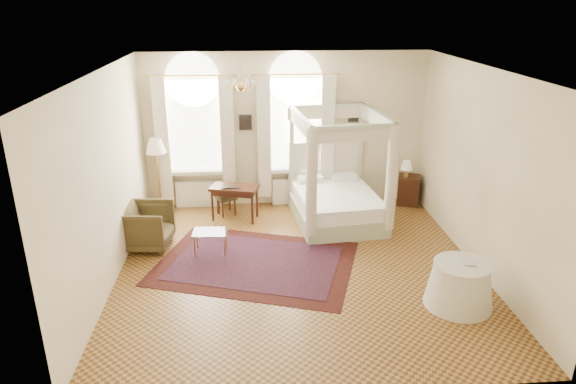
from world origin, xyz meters
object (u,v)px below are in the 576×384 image
object	(u,v)px
writing_desk	(234,191)
side_table	(460,285)
stool	(226,198)
canopy_bed	(337,198)
armchair	(146,226)
coffee_table	(210,234)
floor_lamp	(156,149)
nightstand	(408,190)

from	to	relation	value
writing_desk	side_table	xyz separation A→B (m)	(3.37, -3.47, -0.27)
writing_desk	stool	xyz separation A→B (m)	(-0.19, 0.26, -0.26)
canopy_bed	stool	bearing A→B (deg)	166.41
canopy_bed	armchair	distance (m)	3.76
writing_desk	side_table	world-z (taller)	writing_desk
armchair	coffee_table	xyz separation A→B (m)	(1.18, -0.34, -0.03)
floor_lamp	nightstand	bearing A→B (deg)	0.25
stool	coffee_table	xyz separation A→B (m)	(-0.22, -1.76, 0.02)
writing_desk	floor_lamp	xyz separation A→B (m)	(-1.59, 0.51, 0.77)
nightstand	floor_lamp	bearing A→B (deg)	-179.75
coffee_table	nightstand	bearing A→B (deg)	25.67
canopy_bed	writing_desk	distance (m)	2.09
side_table	armchair	bearing A→B (deg)	155.10
canopy_bed	armchair	size ratio (longest dim) A/B	2.50
armchair	canopy_bed	bearing A→B (deg)	-70.59
writing_desk	side_table	distance (m)	4.84
nightstand	writing_desk	world-z (taller)	writing_desk
canopy_bed	side_table	bearing A→B (deg)	-67.70
armchair	writing_desk	bearing A→B (deg)	-47.85
writing_desk	side_table	size ratio (longest dim) A/B	1.05
stool	side_table	xyz separation A→B (m)	(3.56, -3.72, -0.02)
stool	floor_lamp	world-z (taller)	floor_lamp
nightstand	stool	world-z (taller)	nightstand
stool	coffee_table	distance (m)	1.77
writing_desk	stool	bearing A→B (deg)	126.48
armchair	coffee_table	distance (m)	1.23
armchair	side_table	size ratio (longest dim) A/B	0.89
armchair	floor_lamp	xyz separation A→B (m)	(0.00, 1.67, 0.98)
writing_desk	armchair	xyz separation A→B (m)	(-1.59, -1.16, -0.20)
stool	armchair	distance (m)	1.99
nightstand	writing_desk	distance (m)	3.86
writing_desk	canopy_bed	bearing A→B (deg)	-7.92
canopy_bed	writing_desk	bearing A→B (deg)	172.08
stool	coffee_table	size ratio (longest dim) A/B	0.79
writing_desk	stool	distance (m)	0.41
armchair	side_table	bearing A→B (deg)	-108.93
nightstand	coffee_table	bearing A→B (deg)	-154.33
coffee_table	canopy_bed	bearing A→B (deg)	26.05
stool	floor_lamp	bearing A→B (deg)	169.97
nightstand	side_table	bearing A→B (deg)	-96.26
canopy_bed	armchair	world-z (taller)	canopy_bed
canopy_bed	coffee_table	size ratio (longest dim) A/B	3.57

